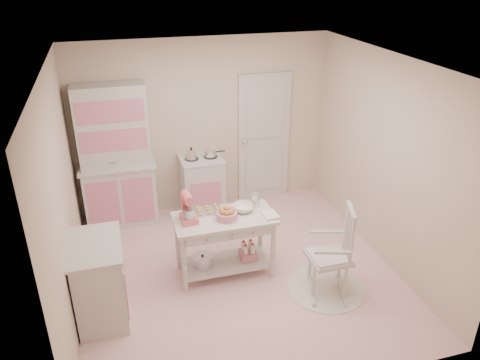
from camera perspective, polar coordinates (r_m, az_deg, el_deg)
name	(u,v)px	position (r m, az deg, el deg)	size (l,w,h in m)	color
room_shell	(238,151)	(5.17, -0.25, 3.61)	(3.84, 3.84, 2.62)	pink
door	(264,138)	(7.33, 2.93, 5.09)	(0.82, 0.05, 2.04)	silver
hutch	(116,158)	(6.77, -14.88, 2.63)	(1.06, 0.50, 2.08)	silver
stove	(202,186)	(7.07, -4.63, -0.72)	(0.62, 0.57, 0.92)	silver
base_cabinet	(100,280)	(5.32, -16.72, -11.65)	(0.54, 0.84, 0.92)	silver
lace_rug	(326,288)	(5.83, 10.40, -12.82)	(0.92, 0.92, 0.01)	white
rocking_chair	(329,250)	(5.51, 10.85, -8.37)	(0.48, 0.72, 1.10)	silver
work_table	(225,245)	(5.76, -1.89, -7.97)	(1.20, 0.60, 0.80)	silver
stand_mixer	(188,208)	(5.41, -6.34, -3.46)	(0.20, 0.28, 0.34)	#E5606F
cookie_tray	(208,211)	(5.67, -3.87, -3.78)	(0.34, 0.24, 0.02)	silver
bread_basket	(227,215)	(5.49, -1.62, -4.34)	(0.25, 0.25, 0.09)	pink
mixing_bowl	(243,208)	(5.66, 0.40, -3.41)	(0.26, 0.26, 0.08)	white
metal_pitcher	(255,200)	(5.75, 1.90, -2.41)	(0.10, 0.10, 0.17)	silver
recipe_book	(263,216)	(5.56, 2.87, -4.38)	(0.17, 0.23, 0.02)	white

